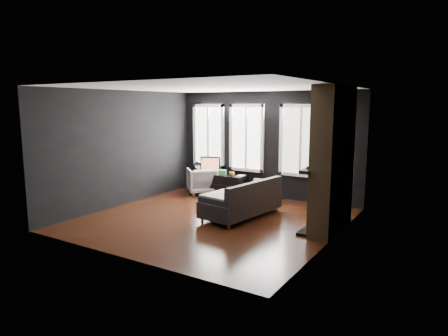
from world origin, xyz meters
The scene contains 18 objects.
floor centered at (0.00, 0.00, 0.00)m, with size 5.00×5.00×0.00m, color black.
ceiling centered at (0.00, 0.00, 2.70)m, with size 5.00×5.00×0.00m, color white.
wall_back centered at (0.00, 2.50, 1.35)m, with size 5.00×0.02×2.70m, color black.
wall_left centered at (-2.50, 0.00, 1.35)m, with size 0.02×5.00×2.70m, color black.
wall_right centered at (2.50, 0.00, 1.35)m, with size 0.02×5.00×2.70m, color black.
windows centered at (-0.45, 2.46, 2.38)m, with size 4.00×0.16×1.76m, color white, non-canonical shape.
fireplace centered at (2.30, 0.60, 1.35)m, with size 0.70×1.62×2.70m, color #93724C, non-canonical shape.
sofa centered at (0.41, 0.50, 0.40)m, with size 0.94×1.88×0.81m, color #27272A, non-canonical shape.
stripe_pillow centered at (0.67, 0.85, 0.58)m, with size 0.07×0.30×0.30m, color gray.
armchair centered at (-1.61, 1.93, 0.38)m, with size 0.74×0.69×0.76m, color white.
media_console centered at (-1.20, 2.10, 0.27)m, with size 1.58×0.49×0.54m, color black, non-canonical shape.
monitor centered at (-1.45, 2.10, 0.80)m, with size 0.57×0.12×0.51m, color black, non-canonical shape.
desk_fan centered at (-1.82, 2.06, 0.69)m, with size 0.21×0.21×0.30m, color #9D9D9D, non-canonical shape.
mug centered at (-0.74, 2.05, 0.61)m, with size 0.13×0.10×0.13m, color orange.
book centered at (-0.60, 2.13, 0.66)m, with size 0.17×0.02×0.23m, color tan.
storage_box centered at (-1.06, 2.05, 0.60)m, with size 0.23×0.15×0.12m, color #307345.
mantel_vase centered at (2.05, 1.05, 1.32)m, with size 0.19×0.20×0.19m, color gold.
mantel_clock centered at (2.05, 0.05, 1.25)m, with size 0.12×0.12×0.04m, color black.
Camera 1 is at (4.46, -6.71, 2.36)m, focal length 32.00 mm.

